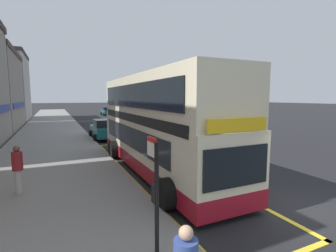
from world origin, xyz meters
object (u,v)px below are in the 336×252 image
double_decker_bus (157,127)px  parked_car_teal_kerbside (104,129)px  parked_car_teal_far (107,111)px  parked_car_black_across (115,110)px  bus_stop_sign (155,186)px  pedestrian_waiting_near_sign (18,167)px

double_decker_bus → parked_car_teal_kerbside: 10.14m
double_decker_bus → parked_car_teal_far: size_ratio=2.66×
parked_car_black_across → parked_car_teal_far: bearing=57.0°
bus_stop_sign → parked_car_teal_far: bearing=80.1°
double_decker_bus → pedestrian_waiting_near_sign: (-5.53, -0.94, -1.02)m
parked_car_teal_far → parked_car_teal_kerbside: 27.68m
double_decker_bus → parked_car_black_across: (7.44, 41.08, -1.26)m
double_decker_bus → pedestrian_waiting_near_sign: 5.70m
bus_stop_sign → parked_car_black_across: 48.15m
double_decker_bus → pedestrian_waiting_near_sign: double_decker_bus is taller
double_decker_bus → parked_car_black_across: size_ratio=2.66×
bus_stop_sign → parked_car_black_across: bearing=78.1°
double_decker_bus → bus_stop_sign: 6.54m
pedestrian_waiting_near_sign → bus_stop_sign: bearing=-59.3°
double_decker_bus → parked_car_black_across: double_decker_bus is taller
parked_car_black_across → pedestrian_waiting_near_sign: (-12.97, -42.02, 0.25)m
parked_car_teal_kerbside → pedestrian_waiting_near_sign: (-4.95, -10.98, 0.25)m
bus_stop_sign → pedestrian_waiting_near_sign: size_ratio=1.48×
double_decker_bus → pedestrian_waiting_near_sign: size_ratio=6.69×
double_decker_bus → parked_car_teal_far: (5.04, 37.14, -1.26)m
double_decker_bus → pedestrian_waiting_near_sign: bearing=-170.3°
bus_stop_sign → parked_car_teal_kerbside: size_ratio=0.59×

